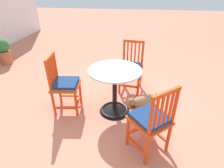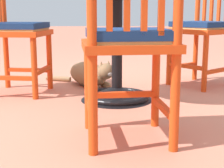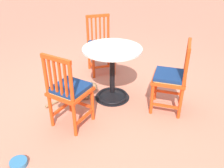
# 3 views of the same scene
# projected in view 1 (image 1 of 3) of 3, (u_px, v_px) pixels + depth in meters

# --- Properties ---
(ground_plane) EXTENTS (24.00, 24.00, 0.00)m
(ground_plane) POSITION_uv_depth(u_px,v_px,m) (125.00, 107.00, 2.99)
(ground_plane) COLOR #C6755B
(cafe_table) EXTENTS (0.76, 0.76, 0.73)m
(cafe_table) POSITION_uv_depth(u_px,v_px,m) (115.00, 96.00, 2.76)
(cafe_table) COLOR black
(cafe_table) RESTS_ON ground_plane
(orange_chair_near_fence) EXTENTS (0.44, 0.44, 0.91)m
(orange_chair_near_fence) POSITION_uv_depth(u_px,v_px,m) (64.00, 85.00, 2.73)
(orange_chair_near_fence) COLOR #D64214
(orange_chair_near_fence) RESTS_ON ground_plane
(orange_chair_tucked_in) EXTENTS (0.56, 0.56, 0.91)m
(orange_chair_tucked_in) POSITION_uv_depth(u_px,v_px,m) (151.00, 120.00, 2.04)
(orange_chair_tucked_in) COLOR #D64214
(orange_chair_tucked_in) RESTS_ON ground_plane
(orange_chair_at_corner) EXTENTS (0.45, 0.45, 0.91)m
(orange_chair_at_corner) POSITION_uv_depth(u_px,v_px,m) (131.00, 68.00, 3.27)
(orange_chair_at_corner) COLOR #D64214
(orange_chair_at_corner) RESTS_ON ground_plane
(tabby_cat) EXTENTS (0.58, 0.52, 0.23)m
(tabby_cat) POSITION_uv_depth(u_px,v_px,m) (142.00, 101.00, 2.98)
(tabby_cat) COLOR #8E704C
(tabby_cat) RESTS_ON ground_plane
(terracotta_planter) EXTENTS (0.32, 0.32, 0.62)m
(terracotta_planter) POSITION_uv_depth(u_px,v_px,m) (3.00, 51.00, 4.42)
(terracotta_planter) COLOR #B25B3D
(terracotta_planter) RESTS_ON ground_plane
(pet_water_bowl) EXTENTS (0.17, 0.17, 0.05)m
(pet_water_bowl) POSITION_uv_depth(u_px,v_px,m) (138.00, 71.00, 4.12)
(pet_water_bowl) COLOR teal
(pet_water_bowl) RESTS_ON ground_plane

